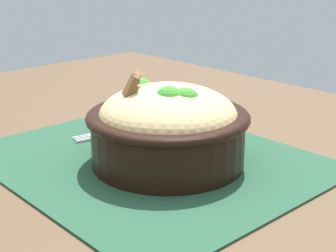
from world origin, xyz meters
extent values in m
cube|color=#4C3826|center=(0.00, 0.00, 0.75)|extent=(1.26, 0.94, 0.03)
cylinder|color=#412F20|center=(0.57, -0.41, 0.37)|extent=(0.04, 0.04, 0.74)
cube|color=#1E422D|center=(-0.01, 0.02, 0.77)|extent=(0.42, 0.36, 0.00)
cylinder|color=black|center=(-0.03, 0.01, 0.80)|extent=(0.19, 0.19, 0.07)
torus|color=black|center=(-0.03, 0.01, 0.83)|extent=(0.21, 0.21, 0.01)
ellipsoid|color=tan|center=(-0.03, 0.01, 0.83)|extent=(0.21, 0.21, 0.08)
sphere|color=#327D23|center=(-0.05, 0.02, 0.86)|extent=(0.04, 0.04, 0.04)
sphere|color=#327D23|center=(0.03, 0.00, 0.86)|extent=(0.03, 0.03, 0.03)
sphere|color=#327D23|center=(-0.06, 0.01, 0.86)|extent=(0.04, 0.04, 0.04)
cylinder|color=orange|center=(-0.05, 0.06, 0.85)|extent=(0.03, 0.03, 0.01)
cube|color=brown|center=(0.01, 0.04, 0.86)|extent=(0.04, 0.04, 0.05)
cube|color=brown|center=(0.00, 0.05, 0.86)|extent=(0.04, 0.04, 0.04)
cube|color=brown|center=(-0.01, 0.05, 0.86)|extent=(0.03, 0.04, 0.05)
cube|color=silver|center=(0.10, -0.04, 0.77)|extent=(0.02, 0.07, 0.00)
cube|color=silver|center=(0.10, 0.00, 0.77)|extent=(0.01, 0.01, 0.00)
cube|color=silver|center=(0.11, 0.02, 0.77)|extent=(0.03, 0.03, 0.00)
cube|color=silver|center=(0.12, 0.04, 0.77)|extent=(0.01, 0.02, 0.00)
cube|color=silver|center=(0.12, 0.04, 0.77)|extent=(0.01, 0.02, 0.00)
cube|color=silver|center=(0.11, 0.04, 0.77)|extent=(0.01, 0.02, 0.00)
cube|color=silver|center=(0.11, 0.04, 0.77)|extent=(0.01, 0.02, 0.00)
camera|label=1|loc=(-0.48, 0.42, 1.02)|focal=54.87mm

